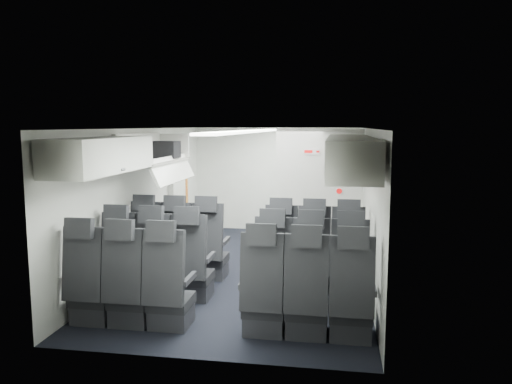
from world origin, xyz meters
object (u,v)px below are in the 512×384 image
(seat_row_rear, at_px, (215,295))
(carry_on_bag, at_px, (164,150))
(seat_row_front, at_px, (246,253))
(galley_unit, at_px, (321,188))
(boarding_door, at_px, (179,192))
(seat_row_mid, at_px, (233,271))
(flight_attendant, at_px, (286,204))

(seat_row_rear, xyz_separation_m, carry_on_bag, (-1.39, 2.42, 1.42))
(seat_row_rear, relative_size, carry_on_bag, 7.70)
(seat_row_front, relative_size, carry_on_bag, 7.70)
(galley_unit, bearing_deg, seat_row_rear, -100.65)
(seat_row_front, distance_m, boarding_door, 2.71)
(seat_row_front, height_order, seat_row_mid, same)
(boarding_door, bearing_deg, seat_row_rear, -67.13)
(seat_row_front, bearing_deg, seat_row_mid, -90.00)
(seat_row_rear, xyz_separation_m, boarding_door, (-1.64, 3.89, 0.55))
(seat_row_front, xyz_separation_m, carry_on_bag, (-1.39, 0.62, 1.42))
(seat_row_rear, height_order, galley_unit, galley_unit)
(flight_attendant, height_order, carry_on_bag, carry_on_bag)
(flight_attendant, bearing_deg, carry_on_bag, 144.11)
(seat_row_rear, bearing_deg, boarding_door, 112.87)
(boarding_door, bearing_deg, carry_on_bag, -80.19)
(galley_unit, xyz_separation_m, boarding_door, (-2.59, -1.17, 0.00))
(seat_row_rear, bearing_deg, flight_attendant, 84.57)
(seat_row_mid, distance_m, galley_unit, 4.30)
(seat_row_mid, bearing_deg, flight_attendant, 82.95)
(flight_attendant, relative_size, carry_on_bag, 3.63)
(seat_row_mid, distance_m, carry_on_bag, 2.50)
(seat_row_rear, bearing_deg, galley_unit, 79.35)
(galley_unit, height_order, flight_attendant, galley_unit)
(galley_unit, distance_m, carry_on_bag, 3.63)
(seat_row_front, height_order, galley_unit, galley_unit)
(flight_attendant, bearing_deg, boarding_door, 104.27)
(seat_row_front, height_order, flight_attendant, flight_attendant)
(seat_row_rear, relative_size, boarding_door, 1.79)
(seat_row_front, distance_m, flight_attendant, 2.16)
(boarding_door, height_order, carry_on_bag, carry_on_bag)
(galley_unit, bearing_deg, flight_attendant, -116.59)
(seat_row_front, distance_m, seat_row_rear, 1.80)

